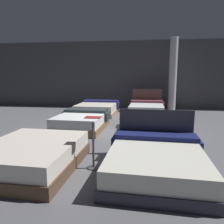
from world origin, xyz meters
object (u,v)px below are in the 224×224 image
Objects in this scene: bed_1 at (156,160)px; bed_4 at (98,108)px; bed_3 at (149,125)px; price_sign at (93,149)px; support_pillar at (173,75)px; bed_5 at (146,109)px; bed_0 at (32,155)px; bed_2 at (82,121)px.

bed_1 is 0.95× the size of bed_4.
price_sign reaches higher than bed_3.
bed_1 reaches higher than bed_3.
price_sign is at bearing -108.15° from support_pillar.
support_pillar reaches higher than bed_5.
bed_5 is (2.16, 0.06, 0.02)m from bed_4.
bed_3 is 2.03× the size of price_sign.
bed_4 is (-2.18, 5.74, 0.00)m from bed_1.
bed_2 is (0.10, 2.99, 0.02)m from bed_0.
bed_1 is 7.52m from support_pillar.
support_pillar is at bearing 74.19° from bed_3.
bed_2 is at bearing 90.03° from bed_0.
bed_0 is 2.23m from bed_1.
bed_0 is at bearing -173.39° from price_sign.
bed_1 is at bearing -51.73° from bed_2.
price_sign is at bearing -98.38° from bed_5.
bed_1 is at bearing -99.77° from support_pillar.
bed_0 is at bearing -175.76° from bed_1.
bed_1 is 5.80m from bed_5.
bed_1 is 0.59× the size of support_pillar.
support_pillar is (3.37, 4.33, 1.50)m from bed_2.
bed_0 is 5.80m from bed_4.
bed_0 is 8.24m from support_pillar.
support_pillar is at bearing 54.42° from bed_2.
bed_5 is 2.44m from support_pillar.
price_sign is (1.02, -2.86, 0.11)m from bed_2.
price_sign is (-1.11, 0.07, 0.12)m from bed_1.
bed_3 is (2.13, -0.02, -0.06)m from bed_2.
bed_3 is 3.06m from price_sign.
bed_4 reaches higher than bed_3.
bed_5 is 0.62× the size of support_pillar.
bed_1 is 1.12m from price_sign.
bed_0 is 0.59× the size of support_pillar.
price_sign reaches higher than bed_2.
bed_3 is (0.01, 2.91, -0.05)m from bed_1.
support_pillar reaches higher than bed_0.
bed_2 reaches higher than bed_4.
bed_0 is at bearing -115.40° from support_pillar.
price_sign is at bearing -68.08° from bed_2.
bed_4 is 0.62× the size of support_pillar.
bed_0 is 1.13m from price_sign.
bed_0 is 6.26m from bed_5.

